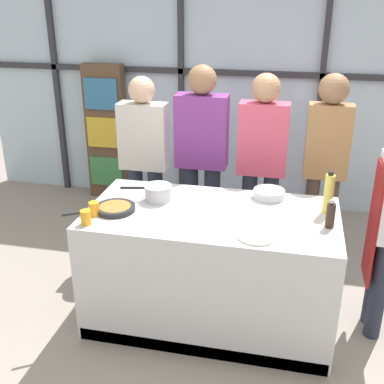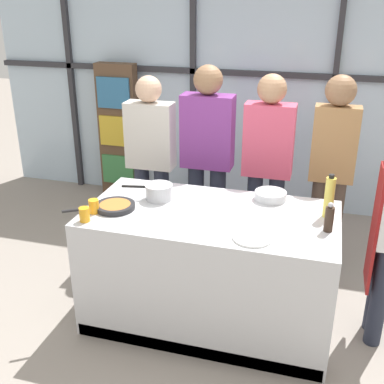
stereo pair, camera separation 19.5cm
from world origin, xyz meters
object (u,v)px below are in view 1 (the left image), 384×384
(spectator_center_left, at_px, (201,153))
(white_plate, at_px, (257,236))
(spectator_center_right, at_px, (262,159))
(pepper_grinder, at_px, (331,215))
(frying_pan, at_px, (114,208))
(juice_glass_far, at_px, (94,209))
(juice_glass_near, at_px, (86,217))
(spectator_far_left, at_px, (144,156))
(saucepan, at_px, (158,192))
(spectator_far_right, at_px, (326,159))
(oil_bottle, at_px, (329,194))
(mixing_bowl, at_px, (269,193))

(spectator_center_left, relative_size, white_plate, 7.01)
(spectator_center_right, height_order, pepper_grinder, spectator_center_right)
(frying_pan, distance_m, juice_glass_far, 0.15)
(spectator_center_right, distance_m, pepper_grinder, 1.15)
(spectator_center_left, bearing_deg, white_plate, 116.17)
(frying_pan, xyz_separation_m, juice_glass_near, (-0.11, -0.24, 0.03))
(pepper_grinder, height_order, juice_glass_near, pepper_grinder)
(spectator_far_left, xyz_separation_m, juice_glass_near, (0.01, -1.33, -0.00))
(saucepan, height_order, juice_glass_far, saucepan)
(spectator_center_right, bearing_deg, juice_glass_far, 47.89)
(spectator_far_right, relative_size, pepper_grinder, 8.59)
(spectator_far_left, height_order, juice_glass_near, spectator_far_left)
(oil_bottle, bearing_deg, spectator_far_left, 153.84)
(saucepan, distance_m, mixing_bowl, 0.85)
(saucepan, relative_size, juice_glass_near, 3.81)
(saucepan, bearing_deg, spectator_far_left, 114.10)
(frying_pan, xyz_separation_m, mixing_bowl, (1.07, 0.48, 0.02))
(juice_glass_far, bearing_deg, white_plate, -3.85)
(spectator_far_left, height_order, saucepan, spectator_far_left)
(spectator_center_left, xyz_separation_m, pepper_grinder, (1.08, -1.02, -0.03))
(spectator_far_left, distance_m, juice_glass_far, 1.19)
(spectator_center_left, relative_size, spectator_far_right, 1.02)
(oil_bottle, height_order, juice_glass_far, oil_bottle)
(spectator_far_right, xyz_separation_m, juice_glass_far, (-1.61, -1.19, -0.09))
(mixing_bowl, bearing_deg, frying_pan, -156.00)
(spectator_center_right, height_order, oil_bottle, spectator_center_right)
(juice_glass_near, bearing_deg, spectator_far_right, 39.42)
(frying_pan, height_order, pepper_grinder, pepper_grinder)
(spectator_center_left, distance_m, spectator_center_right, 0.54)
(frying_pan, relative_size, juice_glass_far, 4.64)
(mixing_bowl, bearing_deg, saucepan, -164.70)
(spectator_far_left, bearing_deg, white_plate, 132.60)
(saucepan, relative_size, white_plate, 1.49)
(pepper_grinder, bearing_deg, saucepan, 171.55)
(spectator_center_right, relative_size, juice_glass_near, 17.43)
(saucepan, bearing_deg, mixing_bowl, 15.30)
(mixing_bowl, relative_size, juice_glass_near, 2.39)
(white_plate, relative_size, mixing_bowl, 1.07)
(spectator_center_left, height_order, frying_pan, spectator_center_left)
(spectator_center_left, distance_m, spectator_far_right, 1.08)
(juice_glass_near, bearing_deg, saucepan, 53.76)
(spectator_far_right, bearing_deg, saucepan, 33.63)
(spectator_center_left, xyz_separation_m, white_plate, (0.62, -1.26, -0.11))
(white_plate, height_order, juice_glass_far, juice_glass_far)
(spectator_far_left, xyz_separation_m, juice_glass_far, (0.01, -1.19, -0.00))
(spectator_far_left, height_order, white_plate, spectator_far_left)
(spectator_far_right, bearing_deg, white_plate, 69.95)
(spectator_far_right, bearing_deg, juice_glass_near, 39.42)
(oil_bottle, bearing_deg, spectator_far_right, 89.29)
(spectator_far_left, height_order, oil_bottle, spectator_far_left)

